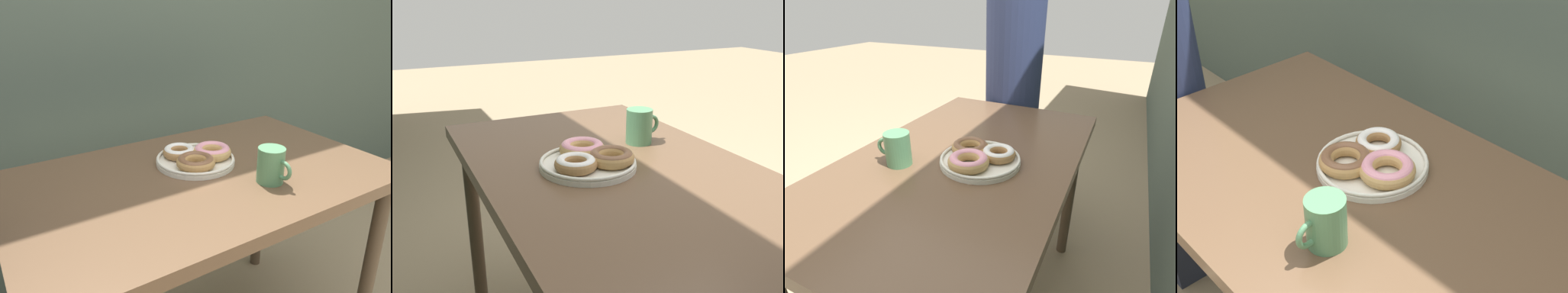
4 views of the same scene
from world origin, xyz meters
The scene contains 3 objects.
dining_table centered at (0.00, 0.36, 0.68)m, with size 1.18×0.72×0.77m.
donut_plate centered at (0.03, 0.42, 0.79)m, with size 0.28×0.26×0.05m.
coffee_mug centered at (0.14, 0.20, 0.82)m, with size 0.08×0.12×0.11m.
Camera 4 is at (0.76, -0.27, 1.53)m, focal length 50.00 mm.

